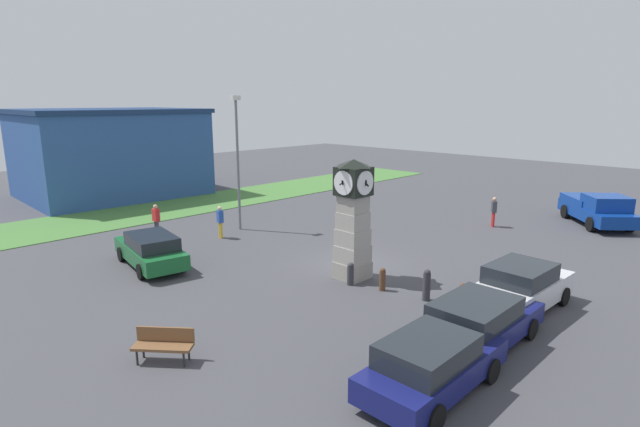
% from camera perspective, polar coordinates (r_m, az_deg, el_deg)
% --- Properties ---
extents(ground_plane, '(88.02, 88.02, 0.00)m').
position_cam_1_polar(ground_plane, '(21.73, 4.04, -5.80)').
color(ground_plane, '#424247').
extents(clock_tower, '(1.50, 1.54, 4.75)m').
position_cam_1_polar(clock_tower, '(19.45, 3.78, -0.69)').
color(clock_tower, '#9B968B').
rests_on(clock_tower, ground_plane).
extents(bollard_near_tower, '(0.26, 0.26, 0.89)m').
position_cam_1_polar(bollard_near_tower, '(19.25, 3.50, -6.87)').
color(bollard_near_tower, '#333338').
rests_on(bollard_near_tower, ground_plane).
extents(bollard_mid_row, '(0.23, 0.23, 0.88)m').
position_cam_1_polar(bollard_mid_row, '(18.81, 7.15, -7.43)').
color(bollard_mid_row, brown).
rests_on(bollard_mid_row, ground_plane).
extents(bollard_far_row, '(0.27, 0.27, 1.15)m').
position_cam_1_polar(bollard_far_row, '(18.14, 12.09, -7.95)').
color(bollard_far_row, '#333338').
rests_on(bollard_far_row, ground_plane).
extents(bollard_end_row, '(0.22, 0.22, 0.90)m').
position_cam_1_polar(bollard_end_row, '(17.81, 15.91, -8.99)').
color(bollard_end_row, brown).
rests_on(bollard_end_row, ground_plane).
extents(car_navy_sedan, '(4.30, 1.94, 1.47)m').
position_cam_1_polar(car_navy_sedan, '(12.77, 12.66, -16.42)').
color(car_navy_sedan, navy).
rests_on(car_navy_sedan, ground_plane).
extents(car_near_tower, '(4.57, 2.06, 1.47)m').
position_cam_1_polar(car_near_tower, '(15.23, 17.63, -11.72)').
color(car_near_tower, navy).
rests_on(car_near_tower, ground_plane).
extents(car_by_building, '(4.09, 2.12, 1.61)m').
position_cam_1_polar(car_by_building, '(18.34, 22.11, -7.64)').
color(car_by_building, silver).
rests_on(car_by_building, ground_plane).
extents(car_silver_hatch, '(2.49, 4.81, 1.45)m').
position_cam_1_polar(car_silver_hatch, '(22.35, -18.78, -3.94)').
color(car_silver_hatch, '#19602D').
rests_on(car_silver_hatch, ground_plane).
extents(pickup_truck, '(5.37, 5.13, 1.85)m').
position_cam_1_polar(pickup_truck, '(32.32, 29.12, 0.48)').
color(pickup_truck, navy).
rests_on(pickup_truck, ground_plane).
extents(bench, '(1.44, 1.56, 0.90)m').
position_cam_1_polar(bench, '(14.55, -17.43, -13.91)').
color(bench, brown).
rests_on(bench, ground_plane).
extents(pedestrian_near_bench, '(0.46, 0.43, 1.68)m').
position_cam_1_polar(pedestrian_near_bench, '(29.43, 19.25, 0.39)').
color(pedestrian_near_bench, red).
rests_on(pedestrian_near_bench, ground_plane).
extents(pedestrian_crossing_lot, '(0.33, 0.45, 1.67)m').
position_cam_1_polar(pedestrian_crossing_lot, '(26.01, -11.34, -0.72)').
color(pedestrian_crossing_lot, gold).
rests_on(pedestrian_crossing_lot, ground_plane).
extents(pedestrian_by_cars, '(0.25, 0.40, 1.73)m').
position_cam_1_polar(pedestrian_by_cars, '(27.00, -18.22, -0.54)').
color(pedestrian_by_cars, '#3F3F47').
rests_on(pedestrian_by_cars, ground_plane).
extents(street_lamp_near_road, '(0.50, 0.24, 7.17)m').
position_cam_1_polar(street_lamp_near_road, '(27.06, -9.40, 6.63)').
color(street_lamp_near_road, slate).
rests_on(street_lamp_near_road, ground_plane).
extents(warehouse_blue_far, '(12.24, 10.53, 6.34)m').
position_cam_1_polar(warehouse_blue_far, '(40.23, -22.87, 6.46)').
color(warehouse_blue_far, '#2D5193').
rests_on(warehouse_blue_far, ground_plane).
extents(grass_verge_far, '(52.81, 5.94, 0.04)m').
position_cam_1_polar(grass_verge_far, '(33.62, -18.57, 0.28)').
color(grass_verge_far, '#477A38').
rests_on(grass_verge_far, ground_plane).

